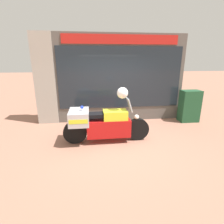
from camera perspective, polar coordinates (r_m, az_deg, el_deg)
ground_plane at (r=5.29m, az=2.22°, el=-9.32°), size 60.00×60.00×0.00m
shop_building at (r=6.74m, az=-3.25°, el=10.77°), size 5.55×0.55×3.23m
window_display at (r=7.05m, az=2.10°, el=1.64°), size 4.37×0.30×2.06m
paramedic_motorcycle at (r=5.02m, az=-3.66°, el=-3.67°), size 2.50×0.81×1.28m
utility_cabinet at (r=7.35m, az=23.97°, el=1.78°), size 0.72×0.45×1.21m
white_helmet at (r=4.86m, az=3.46°, el=6.24°), size 0.31×0.31×0.31m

